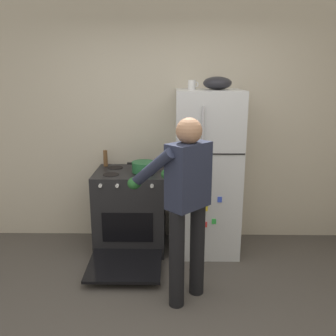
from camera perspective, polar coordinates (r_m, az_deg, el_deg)
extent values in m
cube|color=beige|center=(4.23, 0.74, 6.77)|extent=(6.00, 0.10, 2.70)
cube|color=silver|center=(3.96, 6.15, -0.73)|extent=(0.68, 0.68, 1.77)
cube|color=black|center=(3.56, 6.76, 2.19)|extent=(0.67, 0.01, 0.01)
cylinder|color=#B7B7BC|center=(3.71, 5.20, -6.71)|extent=(0.02, 0.02, 0.64)
cylinder|color=#B7B7BC|center=(3.48, 5.54, 6.96)|extent=(0.02, 0.02, 0.33)
cube|color=blue|center=(3.70, 8.13, -4.94)|extent=(0.04, 0.01, 0.06)
cube|color=yellow|center=(3.72, 5.93, -6.35)|extent=(0.04, 0.01, 0.06)
cube|color=red|center=(3.79, 5.83, -8.84)|extent=(0.04, 0.01, 0.06)
cube|color=green|center=(3.78, 7.23, -8.34)|extent=(0.04, 0.01, 0.06)
cube|color=black|center=(4.11, -5.85, -6.55)|extent=(0.76, 0.64, 0.90)
cube|color=black|center=(3.84, -6.38, -9.29)|extent=(0.53, 0.01, 0.32)
cylinder|color=black|center=(3.86, -8.95, -1.02)|extent=(0.17, 0.17, 0.01)
cylinder|color=black|center=(3.82, -3.55, -1.05)|extent=(0.17, 0.17, 0.01)
cylinder|color=black|center=(4.14, -8.29, 0.06)|extent=(0.17, 0.17, 0.01)
cylinder|color=black|center=(4.09, -3.24, 0.04)|extent=(0.17, 0.17, 0.01)
cylinder|color=silver|center=(3.72, -10.59, -2.74)|extent=(0.04, 0.03, 0.04)
cylinder|color=silver|center=(3.69, -8.00, -2.78)|extent=(0.04, 0.03, 0.04)
cylinder|color=silver|center=(3.66, -5.21, -2.81)|extent=(0.04, 0.03, 0.04)
cylinder|color=silver|center=(3.65, -2.55, -2.83)|extent=(0.04, 0.03, 0.04)
cube|color=black|center=(3.72, -6.82, -14.97)|extent=(0.72, 0.57, 0.07)
cylinder|color=black|center=(3.12, 1.38, -14.15)|extent=(0.13, 0.13, 0.86)
cylinder|color=black|center=(3.29, 4.61, -12.58)|extent=(0.13, 0.13, 0.86)
cube|color=#23283D|center=(2.94, 3.23, -1.20)|extent=(0.39, 0.40, 0.54)
sphere|color=#A37556|center=(2.86, 3.33, 5.85)|extent=(0.21, 0.21, 0.21)
sphere|color=#484848|center=(2.86, 3.32, 5.12)|extent=(0.15, 0.15, 0.15)
cylinder|color=#23283D|center=(2.94, -2.61, -0.14)|extent=(0.42, 0.41, 0.41)
cylinder|color=#23283D|center=(3.21, 2.69, 1.14)|extent=(0.42, 0.41, 0.41)
ellipsoid|color=#1E5123|center=(3.15, -5.31, -2.37)|extent=(0.12, 0.18, 0.10)
ellipsoid|color=#1E5123|center=(3.40, -0.11, -0.99)|extent=(0.12, 0.18, 0.10)
cylinder|color=#236638|center=(3.89, -3.79, 0.16)|extent=(0.26, 0.26, 0.11)
cube|color=black|center=(3.90, -6.06, 0.73)|extent=(0.05, 0.03, 0.02)
cube|color=black|center=(3.87, -1.52, 0.71)|extent=(0.05, 0.03, 0.02)
cylinder|color=silver|center=(3.86, 3.74, 12.93)|extent=(0.08, 0.08, 0.10)
torus|color=silver|center=(3.86, 4.41, 12.99)|extent=(0.06, 0.01, 0.06)
cylinder|color=brown|center=(4.19, -9.81, 1.51)|extent=(0.05, 0.05, 0.18)
ellipsoid|color=black|center=(3.83, 7.77, 13.10)|extent=(0.29, 0.29, 0.13)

